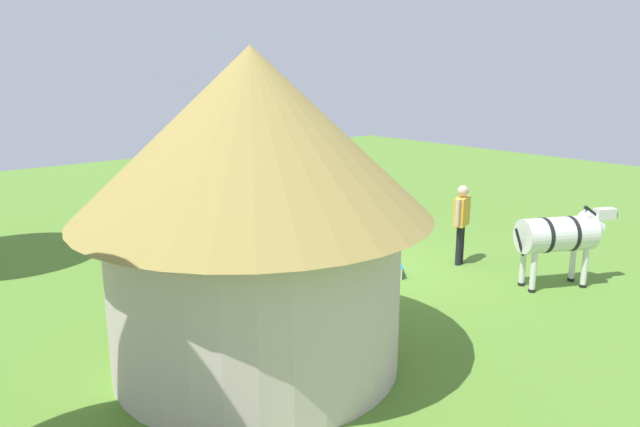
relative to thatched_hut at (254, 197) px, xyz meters
name	(u,v)px	position (x,y,z in m)	size (l,w,h in m)	color
ground_plane	(366,266)	(1.98, -4.08, -2.35)	(36.00, 36.00, 0.00)	#57862F
thatched_hut	(254,197)	(0.00, 0.00, 0.00)	(4.73, 4.73, 4.30)	beige
shade_umbrella	(240,133)	(4.93, -2.96, 0.25)	(3.73, 3.73, 2.97)	brown
patio_dining_table	(242,218)	(4.93, -2.96, -1.69)	(1.44, 0.92, 0.74)	silver
patio_chair_west_end	(189,223)	(5.74, -2.02, -1.83)	(0.61, 0.61, 0.90)	silver
patio_chair_near_lawn	(296,222)	(4.25, -4.00, -1.83)	(0.60, 0.59, 0.90)	silver
guest_beside_umbrella	(191,190)	(6.92, -2.72, -1.32)	(0.42, 0.54, 1.71)	black
standing_watcher	(462,217)	(0.82, -5.68, -1.34)	(0.34, 0.58, 1.69)	black
striped_lounge_chair	(382,263)	(1.36, -3.92, -2.09)	(0.92, 0.95, 0.64)	#2170AA
zebra_nearest_camera	(559,235)	(-1.16, -5.98, -1.35)	(1.22, 1.91, 1.54)	silver
zebra_by_umbrella	(162,225)	(4.33, -0.69, -1.36)	(2.36, 0.90, 1.52)	silver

